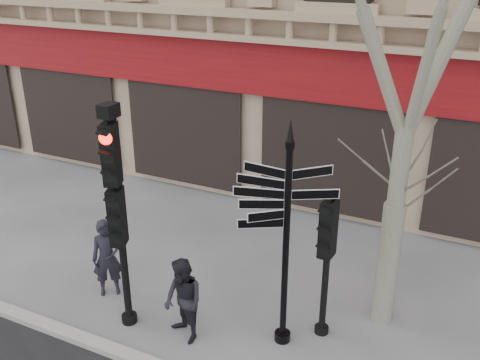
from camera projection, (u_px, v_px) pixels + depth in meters
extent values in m
plane|color=#56575B|center=(239.00, 332.00, 9.40)|extent=(80.00, 80.00, 0.00)
cube|color=maroon|center=(333.00, 75.00, 12.00)|extent=(28.00, 0.25, 1.30)
cube|color=tan|center=(333.00, 32.00, 11.43)|extent=(28.00, 0.35, 0.74)
cylinder|color=black|center=(286.00, 252.00, 8.52)|extent=(0.11, 0.11, 3.52)
cylinder|color=black|center=(282.00, 336.00, 9.19)|extent=(0.27, 0.27, 0.16)
cone|color=black|center=(290.00, 130.00, 7.71)|extent=(0.12, 0.12, 0.35)
cylinder|color=black|center=(121.00, 231.00, 8.93)|extent=(0.13, 0.13, 3.72)
cylinder|color=black|center=(130.00, 318.00, 9.64)|extent=(0.28, 0.28, 0.15)
cube|color=black|center=(119.00, 216.00, 8.81)|extent=(0.53, 0.46, 1.01)
cube|color=black|center=(113.00, 154.00, 8.38)|extent=(0.53, 0.46, 1.01)
sphere|color=#FF0C05|center=(111.00, 137.00, 8.27)|extent=(0.21, 0.21, 0.21)
cube|color=black|center=(109.00, 111.00, 8.10)|extent=(0.32, 0.36, 0.21)
cylinder|color=black|center=(326.00, 270.00, 8.89)|extent=(0.12, 0.12, 2.57)
cylinder|color=black|center=(321.00, 329.00, 9.37)|extent=(0.27, 0.27, 0.14)
cube|color=black|center=(329.00, 228.00, 8.57)|extent=(0.45, 0.34, 0.98)
cylinder|color=gray|center=(388.00, 264.00, 9.30)|extent=(0.38, 0.38, 2.31)
cylinder|color=gray|center=(400.00, 169.00, 8.58)|extent=(0.29, 0.29, 1.47)
imported|color=black|center=(107.00, 258.00, 10.17)|extent=(0.68, 0.65, 1.58)
imported|color=black|center=(183.00, 301.00, 8.96)|extent=(0.94, 0.87, 1.54)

